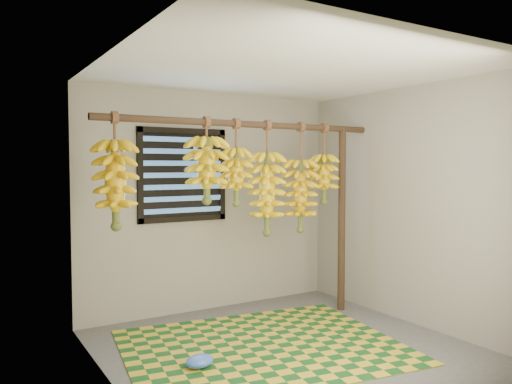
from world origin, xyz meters
TOP-DOWN VIEW (x-y plane):
  - floor at (0.00, 0.00)m, footprint 3.00×3.00m
  - ceiling at (0.00, 0.00)m, footprint 3.00×3.00m
  - wall_back at (0.00, 1.50)m, footprint 3.00×0.01m
  - wall_left at (-1.50, 0.00)m, footprint 0.01×3.00m
  - wall_right at (1.50, 0.00)m, footprint 0.01×3.00m
  - window at (-0.35, 1.48)m, footprint 1.00×0.04m
  - hanging_pole at (0.00, 0.70)m, footprint 3.00×0.06m
  - support_post at (1.20, 0.70)m, footprint 0.08×0.08m
  - woven_mat at (-0.16, 0.18)m, footprint 2.61×2.22m
  - plastic_bag at (-0.83, 0.04)m, footprint 0.27×0.22m
  - banana_bunch_a at (-1.29, 0.70)m, footprint 0.33×0.33m
  - banana_bunch_b at (-0.44, 0.70)m, footprint 0.39×0.39m
  - banana_bunch_c at (-0.13, 0.70)m, footprint 0.31×0.31m
  - banana_bunch_d at (0.22, 0.70)m, footprint 0.35×0.35m
  - banana_bunch_e at (0.63, 0.70)m, footprint 0.36×0.36m
  - banana_bunch_f at (0.95, 0.70)m, footprint 0.29×0.29m

SIDE VIEW (x-z plane):
  - floor at x=0.00m, z-range -0.01..0.00m
  - woven_mat at x=-0.16m, z-range 0.00..0.01m
  - plastic_bag at x=-0.83m, z-range 0.01..0.11m
  - support_post at x=1.20m, z-range 0.00..2.00m
  - wall_back at x=0.00m, z-range 0.00..2.40m
  - wall_left at x=-1.50m, z-range 0.00..2.40m
  - wall_right at x=1.50m, z-range 0.00..2.40m
  - banana_bunch_e at x=0.63m, z-range 0.72..1.86m
  - banana_bunch_d at x=0.22m, z-range 0.75..1.89m
  - banana_bunch_a at x=-1.29m, z-range 0.95..1.93m
  - banana_bunch_f at x=0.95m, z-range 1.04..1.89m
  - banana_bunch_c at x=-0.13m, z-range 1.08..1.91m
  - window at x=-0.35m, z-range 1.00..2.00m
  - banana_bunch_b at x=-0.44m, z-range 1.16..1.96m
  - hanging_pole at x=0.00m, z-range 1.97..2.03m
  - ceiling at x=0.00m, z-range 2.40..2.41m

